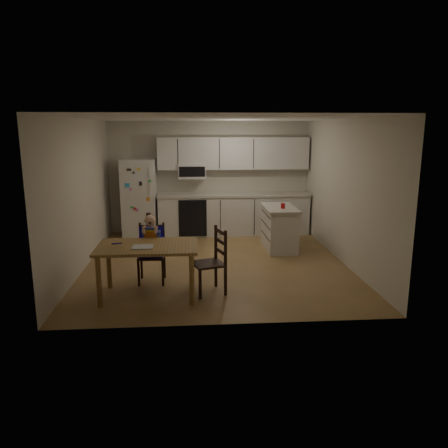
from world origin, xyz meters
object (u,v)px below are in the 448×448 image
object	(u,v)px
refrigerator	(139,198)
chair_side	(214,256)
chair_booster	(151,241)
dining_table	(147,252)
kitchen_island	(279,228)
red_cup	(283,206)

from	to	relation	value
refrigerator	chair_side	world-z (taller)	refrigerator
refrigerator	chair_booster	size ratio (longest dim) A/B	1.60
dining_table	kitchen_island	bearing A→B (deg)	44.72
red_cup	chair_side	xyz separation A→B (m)	(-1.43, -2.07, -0.36)
kitchen_island	red_cup	size ratio (longest dim) A/B	11.48
kitchen_island	chair_booster	world-z (taller)	chair_booster
chair_side	dining_table	bearing A→B (deg)	-102.84
kitchen_island	chair_side	distance (m)	2.65
chair_booster	dining_table	bearing A→B (deg)	-89.32
chair_booster	chair_side	size ratio (longest dim) A/B	1.12
refrigerator	dining_table	bearing A→B (deg)	-82.04
chair_booster	refrigerator	bearing A→B (deg)	100.30
red_cup	chair_booster	xyz separation A→B (m)	(-2.37, -1.53, -0.25)
kitchen_island	chair_booster	bearing A→B (deg)	-143.92
kitchen_island	chair_side	world-z (taller)	chair_side
refrigerator	dining_table	size ratio (longest dim) A/B	1.23
chair_side	chair_booster	bearing A→B (deg)	-137.30
red_cup	chair_booster	size ratio (longest dim) A/B	0.09
dining_table	chair_side	xyz separation A→B (m)	(0.94, 0.08, -0.10)
dining_table	chair_side	world-z (taller)	chair_side
kitchen_island	chair_side	bearing A→B (deg)	-122.07
kitchen_island	chair_side	size ratio (longest dim) A/B	1.20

